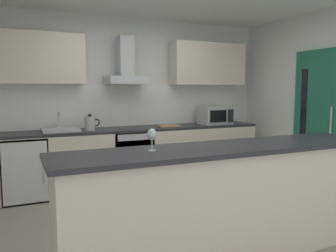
{
  "coord_description": "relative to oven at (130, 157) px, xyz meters",
  "views": [
    {
      "loc": [
        -1.67,
        -3.32,
        1.49
      ],
      "look_at": [
        0.0,
        0.38,
        1.05
      ],
      "focal_mm": 36.61,
      "sensor_mm": 36.0,
      "label": 1
    }
  ],
  "objects": [
    {
      "name": "side_door",
      "position": [
        2.41,
        -1.31,
        0.57
      ],
      "size": [
        0.08,
        0.85,
        2.05
      ],
      "color": "#1E664C",
      "rests_on": "ground"
    },
    {
      "name": "microwave",
      "position": [
        1.5,
        -0.03,
        0.59
      ],
      "size": [
        0.5,
        0.38,
        0.3
      ],
      "color": "#B7BABC",
      "rests_on": "counter_back"
    },
    {
      "name": "oven",
      "position": [
        0.0,
        0.0,
        0.0
      ],
      "size": [
        0.6,
        0.62,
        0.8
      ],
      "color": "slate",
      "rests_on": "ground"
    },
    {
      "name": "upper_cabinets",
      "position": [
        0.09,
        0.18,
        1.45
      ],
      "size": [
        4.06,
        0.32,
        0.7
      ],
      "color": "beige"
    },
    {
      "name": "kettle",
      "position": [
        -0.6,
        -0.03,
        0.55
      ],
      "size": [
        0.29,
        0.15,
        0.24
      ],
      "color": "#B7BABC",
      "rests_on": "counter_back"
    },
    {
      "name": "chopping_board",
      "position": [
        0.63,
        -0.02,
        0.45
      ],
      "size": [
        0.35,
        0.23,
        0.02
      ],
      "primitive_type": "cube",
      "rotation": [
        0.0,
        0.0,
        -0.03
      ],
      "color": "tan",
      "rests_on": "counter_back"
    },
    {
      "name": "refrigerator",
      "position": [
        -1.49,
        -0.0,
        -0.03
      ],
      "size": [
        0.58,
        0.6,
        0.85
      ],
      "color": "white",
      "rests_on": "ground"
    },
    {
      "name": "backsplash_tile",
      "position": [
        0.09,
        0.33,
        0.77
      ],
      "size": [
        3.98,
        0.02,
        0.66
      ],
      "primitive_type": "cube",
      "color": "white"
    },
    {
      "name": "wine_glass",
      "position": [
        -0.59,
        -2.41,
        0.66
      ],
      "size": [
        0.08,
        0.08,
        0.18
      ],
      "color": "silver",
      "rests_on": "counter_island"
    },
    {
      "name": "counter_back",
      "position": [
        0.09,
        0.03,
        -0.01
      ],
      "size": [
        4.12,
        0.6,
        0.9
      ],
      "color": "beige",
      "rests_on": "ground"
    },
    {
      "name": "ground",
      "position": [
        0.09,
        -1.6,
        -0.47
      ],
      "size": [
        5.68,
        4.89,
        0.02
      ],
      "primitive_type": "cube",
      "color": "gray"
    },
    {
      "name": "counter_island",
      "position": [
        0.09,
        -2.46,
        0.05
      ],
      "size": [
        3.02,
        0.64,
        1.0
      ],
      "color": "beige",
      "rests_on": "ground"
    },
    {
      "name": "sink",
      "position": [
        -1.0,
        0.01,
        0.47
      ],
      "size": [
        0.5,
        0.4,
        0.26
      ],
      "color": "silver",
      "rests_on": "counter_back"
    },
    {
      "name": "range_hood",
      "position": [
        0.0,
        0.13,
        1.33
      ],
      "size": [
        0.62,
        0.45,
        0.72
      ],
      "color": "#B7BABC"
    },
    {
      "name": "wall_back",
      "position": [
        0.09,
        0.41,
        0.84
      ],
      "size": [
        5.68,
        0.12,
        2.6
      ],
      "primitive_type": "cube",
      "color": "silver",
      "rests_on": "ground"
    }
  ]
}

